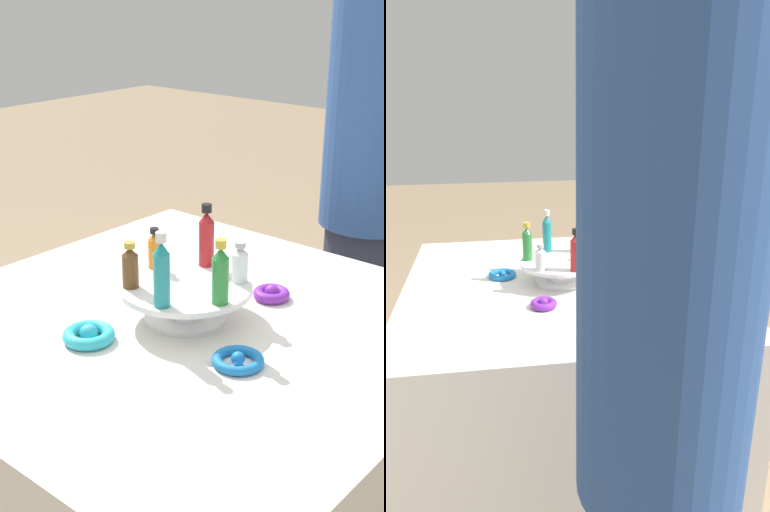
# 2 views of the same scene
# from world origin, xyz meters

# --- Properties ---
(party_table) EXTENTS (1.03, 1.03, 0.74)m
(party_table) POSITION_xyz_m (0.00, 0.00, 0.37)
(party_table) COLOR silver
(party_table) RESTS_ON ground_plane
(display_stand) EXTENTS (0.27, 0.27, 0.08)m
(display_stand) POSITION_xyz_m (0.00, 0.00, 0.79)
(display_stand) COLOR white
(display_stand) RESTS_ON party_table
(bottle_orange) EXTENTS (0.03, 0.03, 0.09)m
(bottle_orange) POSITION_xyz_m (0.11, -0.02, 0.86)
(bottle_orange) COLOR orange
(bottle_orange) RESTS_ON display_stand
(bottle_brown) EXTENTS (0.03, 0.03, 0.09)m
(bottle_brown) POSITION_xyz_m (0.07, 0.08, 0.86)
(bottle_brown) COLOR brown
(bottle_brown) RESTS_ON display_stand
(bottle_teal) EXTENTS (0.03, 0.03, 0.15)m
(bottle_teal) POSITION_xyz_m (-0.03, 0.10, 0.89)
(bottle_teal) COLOR teal
(bottle_teal) RESTS_ON display_stand
(bottle_green) EXTENTS (0.03, 0.03, 0.13)m
(bottle_green) POSITION_xyz_m (-0.11, 0.02, 0.88)
(bottle_green) COLOR #288438
(bottle_green) RESTS_ON display_stand
(bottle_clear) EXTENTS (0.03, 0.03, 0.09)m
(bottle_clear) POSITION_xyz_m (-0.07, -0.08, 0.86)
(bottle_clear) COLOR silver
(bottle_clear) RESTS_ON display_stand
(bottle_red) EXTENTS (0.03, 0.03, 0.14)m
(bottle_red) POSITION_xyz_m (0.03, -0.10, 0.88)
(bottle_red) COLOR #B21E23
(bottle_red) RESTS_ON display_stand
(ribbon_bow_blue) EXTENTS (0.10, 0.10, 0.03)m
(ribbon_bow_blue) POSITION_xyz_m (-0.19, 0.08, 0.75)
(ribbon_bow_blue) COLOR blue
(ribbon_bow_blue) RESTS_ON party_table
(ribbon_bow_purple) EXTENTS (0.08, 0.08, 0.03)m
(ribbon_bow_purple) POSITION_xyz_m (-0.08, -0.19, 0.76)
(ribbon_bow_purple) COLOR purple
(ribbon_bow_purple) RESTS_ON party_table
(ribbon_bow_gold) EXTENTS (0.08, 0.08, 0.03)m
(ribbon_bow_gold) POSITION_xyz_m (0.19, -0.08, 0.76)
(ribbon_bow_gold) COLOR gold
(ribbon_bow_gold) RESTS_ON party_table
(ribbon_bow_teal) EXTENTS (0.10, 0.10, 0.03)m
(ribbon_bow_teal) POSITION_xyz_m (0.08, 0.19, 0.76)
(ribbon_bow_teal) COLOR #2DB7CC
(ribbon_bow_teal) RESTS_ON party_table
(person_figure) EXTENTS (0.29, 0.29, 1.69)m
(person_figure) POSITION_xyz_m (0.06, -0.88, 0.85)
(person_figure) COLOR #282D42
(person_figure) RESTS_ON ground_plane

